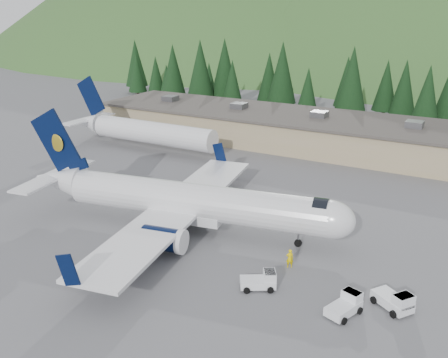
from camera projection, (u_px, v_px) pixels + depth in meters
ground at (196, 231)px, 52.86m from camera, size 600.00×600.00×0.00m
airliner at (186, 201)px, 52.13m from camera, size 36.22×34.17×12.04m
second_airliner at (139, 130)px, 81.42m from camera, size 27.50×11.00×10.05m
baggage_tug_a at (261, 281)px, 41.93m from camera, size 3.30×2.84×1.58m
baggage_tug_b at (395, 301)px, 38.93m from camera, size 3.59×3.19×1.73m
baggage_tug_c at (346, 305)px, 38.52m from camera, size 2.59×3.37×1.62m
terminal_building at (290, 128)px, 85.55m from camera, size 71.00×17.00×6.10m
ramp_worker at (290, 258)px, 45.22m from camera, size 0.79×0.71×1.81m
tree_line at (337, 82)px, 102.71m from camera, size 113.58×16.55×14.41m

